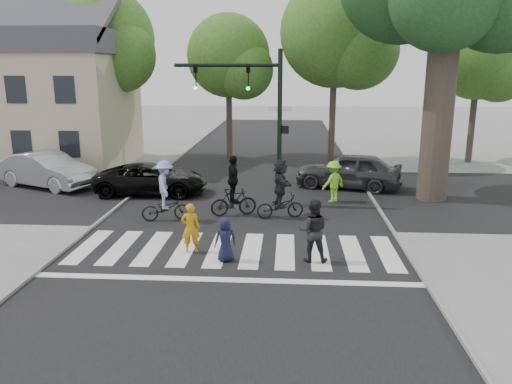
% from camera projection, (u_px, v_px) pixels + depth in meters
% --- Properties ---
extents(ground, '(120.00, 120.00, 0.00)m').
position_uv_depth(ground, '(231.00, 262.00, 13.95)').
color(ground, gray).
rests_on(ground, ground).
extents(road_stem, '(10.00, 70.00, 0.01)m').
position_uv_depth(road_stem, '(246.00, 212.00, 18.79)').
color(road_stem, black).
rests_on(road_stem, ground).
extents(road_cross, '(70.00, 10.00, 0.01)m').
position_uv_depth(road_cross, '(252.00, 193.00, 21.70)').
color(road_cross, black).
rests_on(road_cross, ground).
extents(curb_left, '(0.10, 70.00, 0.10)m').
position_uv_depth(curb_left, '(115.00, 209.00, 19.10)').
color(curb_left, gray).
rests_on(curb_left, ground).
extents(curb_right, '(0.10, 70.00, 0.10)m').
position_uv_depth(curb_right, '(382.00, 214.00, 18.47)').
color(curb_right, gray).
rests_on(curb_right, ground).
extents(crosswalk, '(10.00, 3.85, 0.01)m').
position_uv_depth(crosswalk, '(234.00, 254.00, 14.59)').
color(crosswalk, silver).
rests_on(crosswalk, ground).
extents(traffic_signal, '(4.45, 0.29, 6.00)m').
position_uv_depth(traffic_signal, '(258.00, 106.00, 18.99)').
color(traffic_signal, black).
rests_on(traffic_signal, ground).
extents(bg_tree_0, '(5.46, 5.20, 8.97)m').
position_uv_depth(bg_tree_0, '(25.00, 53.00, 28.84)').
color(bg_tree_0, brown).
rests_on(bg_tree_0, ground).
extents(bg_tree_1, '(6.09, 5.80, 9.80)m').
position_uv_depth(bg_tree_1, '(106.00, 43.00, 27.89)').
color(bg_tree_1, brown).
rests_on(bg_tree_1, ground).
extents(bg_tree_2, '(5.04, 4.80, 8.40)m').
position_uv_depth(bg_tree_2, '(232.00, 60.00, 28.77)').
color(bg_tree_2, brown).
rests_on(bg_tree_2, ground).
extents(bg_tree_3, '(6.30, 6.00, 10.20)m').
position_uv_depth(bg_tree_3, '(341.00, 37.00, 26.80)').
color(bg_tree_3, brown).
rests_on(bg_tree_3, ground).
extents(bg_tree_4, '(4.83, 4.60, 8.15)m').
position_uv_depth(bg_tree_4, '(484.00, 62.00, 27.44)').
color(bg_tree_4, brown).
rests_on(bg_tree_4, ground).
extents(house, '(8.40, 8.10, 8.82)m').
position_uv_depth(house, '(51.00, 96.00, 27.30)').
color(house, '#BFB48B').
rests_on(house, ground).
extents(pedestrian_woman, '(0.59, 0.43, 1.50)m').
position_uv_depth(pedestrian_woman, '(191.00, 228.00, 14.56)').
color(pedestrian_woman, orange).
rests_on(pedestrian_woman, ground).
extents(pedestrian_child, '(0.72, 0.60, 1.27)m').
position_uv_depth(pedestrian_child, '(225.00, 240.00, 13.92)').
color(pedestrian_child, '#151937').
rests_on(pedestrian_child, ground).
extents(pedestrian_adult, '(0.90, 0.72, 1.79)m').
position_uv_depth(pedestrian_adult, '(313.00, 231.00, 13.86)').
color(pedestrian_adult, black).
rests_on(pedestrian_adult, ground).
extents(cyclist_left, '(1.80, 1.24, 2.17)m').
position_uv_depth(cyclist_left, '(165.00, 195.00, 17.60)').
color(cyclist_left, black).
rests_on(cyclist_left, ground).
extents(cyclist_mid, '(1.77, 1.12, 2.23)m').
position_uv_depth(cyclist_mid, '(233.00, 191.00, 18.21)').
color(cyclist_mid, black).
rests_on(cyclist_mid, ground).
extents(cyclist_right, '(1.80, 1.67, 2.17)m').
position_uv_depth(cyclist_right, '(280.00, 192.00, 17.88)').
color(cyclist_right, black).
rests_on(cyclist_right, ground).
extents(car_suv, '(4.84, 2.35, 1.33)m').
position_uv_depth(car_suv, '(151.00, 179.00, 21.41)').
color(car_suv, black).
rests_on(car_suv, ground).
extents(car_silver, '(5.13, 3.52, 1.60)m').
position_uv_depth(car_silver, '(47.00, 170.00, 22.67)').
color(car_silver, '#ABABB1').
rests_on(car_silver, ground).
extents(car_grey, '(5.06, 3.03, 1.61)m').
position_uv_depth(car_grey, '(349.00, 170.00, 22.49)').
color(car_grey, '#303135').
rests_on(car_grey, ground).
extents(bystander_hivis, '(1.24, 1.16, 1.68)m').
position_uv_depth(bystander_hivis, '(333.00, 182.00, 20.14)').
color(bystander_hivis, '#8EDC2C').
rests_on(bystander_hivis, ground).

